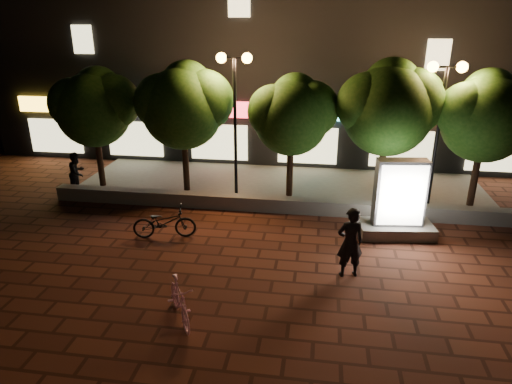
% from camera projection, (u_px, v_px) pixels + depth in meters
% --- Properties ---
extents(ground, '(80.00, 80.00, 0.00)m').
position_uv_depth(ground, '(255.00, 268.00, 12.24)').
color(ground, '#53271A').
rests_on(ground, ground).
extents(retaining_wall, '(16.00, 0.45, 0.50)m').
position_uv_depth(retaining_wall, '(272.00, 204.00, 15.84)').
color(retaining_wall, slate).
rests_on(retaining_wall, ground).
extents(sidewalk, '(16.00, 5.00, 0.08)m').
position_uv_depth(sidewalk, '(279.00, 186.00, 18.23)').
color(sidewalk, slate).
rests_on(sidewalk, ground).
extents(building_block, '(28.00, 8.12, 11.30)m').
position_uv_depth(building_block, '(294.00, 48.00, 22.46)').
color(building_block, black).
rests_on(building_block, ground).
extents(tree_far_left, '(3.36, 2.80, 4.63)m').
position_uv_depth(tree_far_left, '(95.00, 105.00, 17.08)').
color(tree_far_left, black).
rests_on(tree_far_left, sidewalk).
extents(tree_left, '(3.60, 3.00, 4.89)m').
position_uv_depth(tree_left, '(184.00, 103.00, 16.54)').
color(tree_left, black).
rests_on(tree_left, sidewalk).
extents(tree_mid, '(3.24, 2.70, 4.50)m').
position_uv_depth(tree_mid, '(293.00, 112.00, 16.06)').
color(tree_mid, black).
rests_on(tree_mid, sidewalk).
extents(tree_right, '(3.72, 3.10, 5.07)m').
position_uv_depth(tree_right, '(390.00, 105.00, 15.48)').
color(tree_right, black).
rests_on(tree_right, sidewalk).
extents(tree_far_right, '(3.48, 2.90, 4.76)m').
position_uv_depth(tree_far_right, '(487.00, 113.00, 15.10)').
color(tree_far_right, black).
rests_on(tree_far_right, sidewalk).
extents(street_lamp_left, '(1.26, 0.36, 5.18)m').
position_uv_depth(street_lamp_left, '(235.00, 89.00, 15.82)').
color(street_lamp_left, black).
rests_on(street_lamp_left, sidewalk).
extents(street_lamp_right, '(1.26, 0.36, 4.98)m').
position_uv_depth(street_lamp_right, '(443.00, 98.00, 14.89)').
color(street_lamp_right, black).
rests_on(street_lamp_right, sidewalk).
extents(ad_kiosk, '(2.38, 1.39, 2.45)m').
position_uv_depth(ad_kiosk, '(398.00, 206.00, 13.80)').
color(ad_kiosk, slate).
rests_on(ad_kiosk, ground).
extents(scooter_pink, '(1.25, 1.65, 0.99)m').
position_uv_depth(scooter_pink, '(180.00, 301.00, 9.96)').
color(scooter_pink, pink).
rests_on(scooter_pink, ground).
extents(rider, '(0.80, 0.64, 1.92)m').
position_uv_depth(rider, '(350.00, 243.00, 11.57)').
color(rider, black).
rests_on(rider, ground).
extents(scooter_parked, '(2.02, 1.08, 1.01)m').
position_uv_depth(scooter_parked, '(164.00, 222.00, 13.81)').
color(scooter_parked, black).
rests_on(scooter_parked, ground).
extents(pedestrian, '(0.67, 0.83, 1.60)m').
position_uv_depth(pedestrian, '(77.00, 173.00, 17.12)').
color(pedestrian, black).
rests_on(pedestrian, sidewalk).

